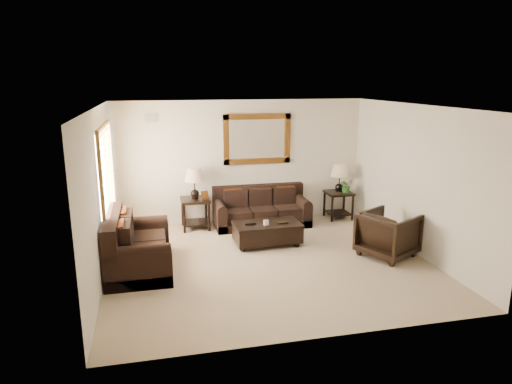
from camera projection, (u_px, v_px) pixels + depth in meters
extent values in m
cube|color=gray|center=(269.00, 262.00, 8.04)|extent=(5.50, 5.00, 0.01)
cube|color=white|center=(270.00, 107.00, 7.39)|extent=(5.50, 5.00, 0.01)
cube|color=beige|center=(241.00, 162.00, 10.08)|extent=(5.50, 0.01, 2.70)
cube|color=beige|center=(323.00, 236.00, 5.35)|extent=(5.50, 0.01, 2.70)
cube|color=beige|center=(99.00, 196.00, 7.12)|extent=(0.01, 5.00, 2.70)
cube|color=beige|center=(416.00, 180.00, 8.30)|extent=(0.01, 5.00, 2.70)
cube|color=white|center=(105.00, 173.00, 7.93)|extent=(0.01, 1.80, 1.50)
cube|color=brown|center=(103.00, 127.00, 7.74)|extent=(0.06, 1.96, 0.08)
cube|color=brown|center=(110.00, 216.00, 8.13)|extent=(0.06, 1.96, 0.08)
cube|color=brown|center=(101.00, 184.00, 7.05)|extent=(0.06, 0.08, 1.50)
cube|color=brown|center=(111.00, 163.00, 8.82)|extent=(0.06, 0.08, 1.50)
cube|color=brown|center=(107.00, 173.00, 7.94)|extent=(0.05, 0.05, 1.50)
cube|color=#522D10|center=(257.00, 139.00, 10.00)|extent=(1.50, 0.06, 1.10)
cube|color=white|center=(257.00, 139.00, 10.02)|extent=(1.26, 0.01, 0.86)
cube|color=#999999|center=(151.00, 118.00, 9.41)|extent=(0.25, 0.02, 0.18)
cube|color=black|center=(262.00, 222.00, 10.02)|extent=(2.05, 0.89, 0.17)
cube|color=black|center=(258.00, 194.00, 10.21)|extent=(2.05, 0.21, 0.42)
cube|color=black|center=(237.00, 214.00, 9.84)|extent=(0.53, 0.73, 0.25)
cube|color=black|center=(262.00, 213.00, 9.95)|extent=(0.53, 0.73, 0.25)
cube|color=black|center=(286.00, 211.00, 10.07)|extent=(0.53, 0.73, 0.25)
cube|color=black|center=(220.00, 217.00, 9.78)|extent=(0.21, 0.89, 0.49)
cylinder|color=black|center=(220.00, 206.00, 9.72)|extent=(0.21, 0.87, 0.21)
cube|color=black|center=(302.00, 212.00, 10.18)|extent=(0.21, 0.89, 0.49)
cylinder|color=black|center=(302.00, 201.00, 10.12)|extent=(0.21, 0.87, 0.21)
cube|color=#62240C|center=(233.00, 197.00, 9.92)|extent=(0.39, 0.17, 0.40)
cube|color=#62240C|center=(286.00, 194.00, 10.18)|extent=(0.39, 0.17, 0.40)
cube|color=black|center=(140.00, 263.00, 7.72)|extent=(1.04, 1.75, 0.20)
cube|color=black|center=(113.00, 229.00, 7.48)|extent=(0.24, 1.75, 0.49)
cube|color=black|center=(140.00, 257.00, 7.36)|extent=(0.85, 0.61, 0.29)
cube|color=black|center=(141.00, 243.00, 7.96)|extent=(0.85, 0.61, 0.29)
cube|color=black|center=(138.00, 271.00, 6.96)|extent=(1.04, 0.24, 0.58)
cylinder|color=black|center=(137.00, 253.00, 6.89)|extent=(1.02, 0.24, 0.24)
cube|color=black|center=(140.00, 238.00, 8.38)|extent=(1.04, 0.24, 0.58)
cylinder|color=black|center=(139.00, 223.00, 8.31)|extent=(1.02, 0.24, 0.24)
cube|color=#62240C|center=(124.00, 236.00, 7.17)|extent=(0.20, 0.46, 0.47)
cube|color=#62240C|center=(126.00, 222.00, 7.87)|extent=(0.20, 0.46, 0.47)
cube|color=black|center=(195.00, 200.00, 9.70)|extent=(0.60, 0.60, 0.05)
cube|color=black|center=(196.00, 222.00, 9.82)|extent=(0.51, 0.51, 0.03)
cylinder|color=black|center=(184.00, 219.00, 9.48)|extent=(0.05, 0.05, 0.60)
cylinder|color=black|center=(209.00, 217.00, 9.59)|extent=(0.05, 0.05, 0.60)
cylinder|color=black|center=(183.00, 212.00, 9.97)|extent=(0.05, 0.05, 0.60)
cylinder|color=black|center=(206.00, 211.00, 10.08)|extent=(0.05, 0.05, 0.60)
sphere|color=black|center=(195.00, 194.00, 9.66)|extent=(0.19, 0.19, 0.19)
cylinder|color=black|center=(195.00, 185.00, 9.62)|extent=(0.03, 0.03, 0.39)
cone|color=tan|center=(194.00, 174.00, 9.56)|extent=(0.42, 0.42, 0.29)
cube|color=#522D10|center=(205.00, 195.00, 9.61)|extent=(0.16, 0.11, 0.19)
cube|color=black|center=(339.00, 193.00, 10.42)|extent=(0.57, 0.57, 0.05)
cube|color=black|center=(338.00, 213.00, 10.54)|extent=(0.49, 0.49, 0.03)
cylinder|color=black|center=(332.00, 210.00, 10.21)|extent=(0.05, 0.05, 0.57)
cylinder|color=black|center=(353.00, 208.00, 10.32)|extent=(0.05, 0.05, 0.57)
cylinder|color=black|center=(324.00, 204.00, 10.68)|extent=(0.05, 0.05, 0.57)
cylinder|color=black|center=(344.00, 203.00, 10.78)|extent=(0.05, 0.05, 0.57)
sphere|color=black|center=(339.00, 187.00, 10.39)|extent=(0.18, 0.18, 0.18)
cylinder|color=black|center=(339.00, 179.00, 10.35)|extent=(0.03, 0.03, 0.38)
cone|color=tan|center=(340.00, 170.00, 10.30)|extent=(0.40, 0.40, 0.27)
sphere|color=black|center=(243.00, 249.00, 8.53)|extent=(0.12, 0.12, 0.12)
sphere|color=black|center=(297.00, 244.00, 8.75)|extent=(0.12, 0.12, 0.12)
sphere|color=black|center=(238.00, 240.00, 8.98)|extent=(0.12, 0.12, 0.12)
sphere|color=black|center=(290.00, 236.00, 9.21)|extent=(0.12, 0.12, 0.12)
cube|color=black|center=(267.00, 232.00, 8.82)|extent=(1.27, 0.72, 0.35)
cube|color=black|center=(267.00, 224.00, 8.78)|extent=(1.30, 0.73, 0.04)
cube|color=black|center=(250.00, 223.00, 8.74)|extent=(0.22, 0.15, 0.03)
cube|color=black|center=(282.00, 222.00, 8.79)|extent=(0.20, 0.14, 0.02)
cube|color=white|center=(266.00, 223.00, 8.66)|extent=(0.10, 0.08, 0.10)
imported|color=black|center=(388.00, 232.00, 8.21)|extent=(1.14, 1.16, 0.90)
imported|color=#26581E|center=(346.00, 187.00, 10.31)|extent=(0.40, 0.42, 0.26)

